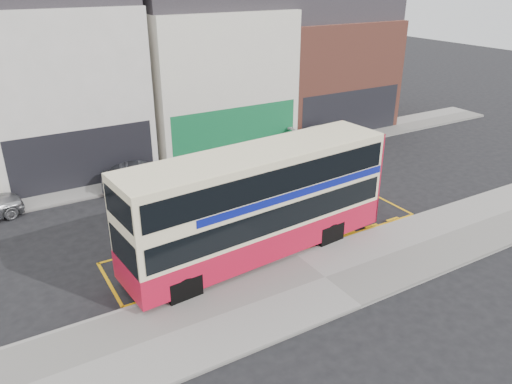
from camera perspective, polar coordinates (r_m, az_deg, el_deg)
ground at (r=20.64m, az=3.93°, el=-6.96°), size 120.00×120.00×0.00m
pavement at (r=19.05m, az=7.88°, el=-9.78°), size 40.00×4.00×0.15m
kerb at (r=20.34m, az=4.53°, el=-7.24°), size 40.00×0.15×0.15m
far_pavement at (r=29.40m, az=-8.22°, el=2.75°), size 50.00×3.00×0.15m
road_markings at (r=21.79m, az=1.56°, el=-5.10°), size 14.00×3.40×0.01m
terrace_left at (r=30.31m, az=-21.73°, el=12.30°), size 8.00×8.01×11.80m
terrace_green_shop at (r=32.97m, az=-5.78°, el=14.20°), size 9.00×8.01×11.30m
terrace_right at (r=37.69m, az=7.13°, el=14.59°), size 9.00×8.01×10.30m
double_decker_bus at (r=19.44m, az=0.36°, el=-1.16°), size 11.29×3.47×4.44m
bus_stop_post at (r=17.04m, az=-11.94°, el=-6.88°), size 0.76×0.14×3.08m
car_grey at (r=26.87m, az=-12.89°, el=1.70°), size 4.37×2.32×1.37m
car_white at (r=32.63m, az=8.45°, el=6.16°), size 5.57×3.16×1.52m
street_tree_right at (r=33.64m, az=5.89°, el=11.93°), size 2.48×2.48×5.36m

